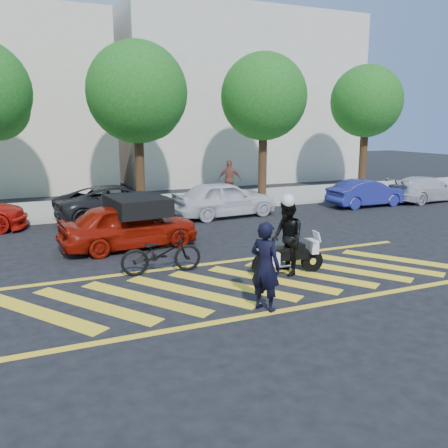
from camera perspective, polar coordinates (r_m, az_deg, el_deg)
name	(u,v)px	position (r m, az deg, el deg)	size (l,w,h in m)	color
ground	(254,282)	(11.94, 3.62, -6.99)	(90.00, 90.00, 0.00)	black
sidewalk	(141,205)	(22.97, -9.94, 2.29)	(60.00, 5.00, 0.15)	#9E998E
crosswalk	(253,282)	(11.93, 3.45, -7.00)	(12.33, 4.00, 0.01)	yellow
building_right	(235,100)	(34.16, 1.36, 14.73)	(16.00, 8.00, 11.00)	beige
tree_center	(140,96)	(22.78, -10.12, 14.89)	(4.60, 4.60, 7.56)	black
tree_right	(265,100)	(25.08, 4.99, 14.63)	(4.40, 4.40, 7.41)	black
tree_far_right	(367,104)	(28.70, 16.86, 13.64)	(4.00, 4.00, 7.10)	black
officer_bike	(265,266)	(9.98, 5.00, -5.10)	(0.70, 0.46, 1.91)	black
bicycle	(161,253)	(12.57, -7.55, -3.43)	(0.74, 2.13, 1.12)	black
police_motorcycle	(287,256)	(12.53, 7.58, -3.88)	(1.99, 0.67, 0.88)	black
officer_moto	(287,238)	(12.39, 7.60, -1.65)	(0.95, 0.74, 1.96)	black
red_convertible	(129,225)	(15.24, -11.34, -0.15)	(1.73, 4.31, 1.47)	maroon
parked_mid_left	(120,203)	(19.85, -12.46, 2.53)	(2.35, 5.11, 1.42)	black
parked_mid_right	(224,199)	(20.02, 0.03, 3.04)	(1.79, 4.45, 1.52)	silver
parked_right	(367,193)	(23.56, 16.79, 3.59)	(1.35, 3.87, 1.27)	navy
parked_far_right	(426,189)	(26.11, 23.13, 3.90)	(1.77, 4.36, 1.26)	silver
pedestrian_right	(230,179)	(23.96, 0.68, 5.38)	(1.13, 0.47, 1.93)	brown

